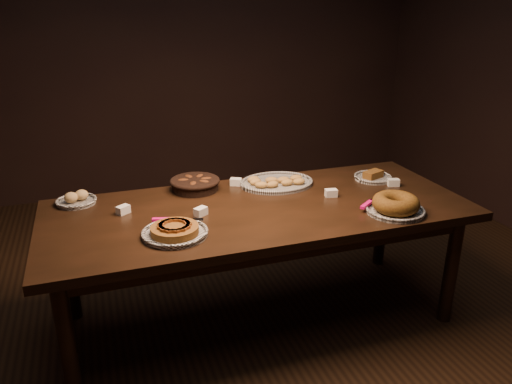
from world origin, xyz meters
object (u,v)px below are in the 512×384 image
object	(u,v)px
apple_tart_plate	(175,231)
madeleine_platter	(276,182)
buffet_table	(259,218)
bundt_cake_plate	(395,205)

from	to	relation	value
apple_tart_plate	madeleine_platter	xyz separation A→B (m)	(0.74, 0.52, -0.01)
buffet_table	apple_tart_plate	xyz separation A→B (m)	(-0.52, -0.22, 0.10)
buffet_table	bundt_cake_plate	world-z (taller)	bundt_cake_plate
apple_tart_plate	madeleine_platter	bearing A→B (deg)	44.34
apple_tart_plate	madeleine_platter	size ratio (longest dim) A/B	0.72
madeleine_platter	bundt_cake_plate	xyz separation A→B (m)	(0.46, -0.63, 0.02)
buffet_table	apple_tart_plate	world-z (taller)	apple_tart_plate
madeleine_platter	bundt_cake_plate	distance (m)	0.78
buffet_table	bundt_cake_plate	size ratio (longest dim) A/B	6.19
buffet_table	bundt_cake_plate	bearing A→B (deg)	-25.49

